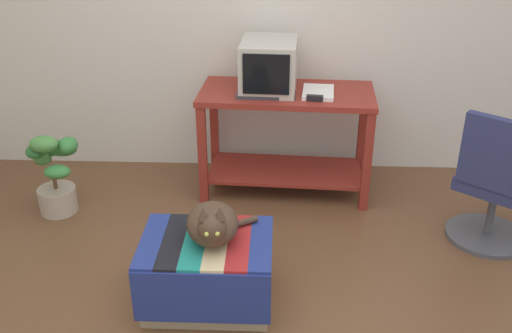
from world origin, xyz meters
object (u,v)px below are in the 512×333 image
(office_chair, at_px, (493,189))
(keyboard, at_px, (266,95))
(stapler, at_px, (315,98))
(cat, at_px, (213,224))
(book, at_px, (318,92))
(potted_plant, at_px, (55,174))
(ottoman_with_blanket, at_px, (207,271))
(desk, at_px, (286,124))
(tv_monitor, at_px, (269,66))

(office_chair, bearing_deg, keyboard, 17.29)
(stapler, bearing_deg, cat, 160.62)
(book, xyz_separation_m, stapler, (-0.03, -0.14, 0.01))
(book, xyz_separation_m, potted_plant, (-1.79, -0.35, -0.49))
(stapler, bearing_deg, keyboard, 85.02)
(cat, distance_m, potted_plant, 1.52)
(keyboard, height_order, ottoman_with_blanket, keyboard)
(office_chair, bearing_deg, ottoman_with_blanket, 59.32)
(office_chair, bearing_deg, stapler, 14.91)
(book, bearing_deg, desk, 170.07)
(desk, distance_m, book, 0.35)
(book, height_order, stapler, stapler)
(tv_monitor, xyz_separation_m, office_chair, (1.41, -0.70, -0.55))
(desk, distance_m, stapler, 0.38)
(tv_monitor, relative_size, cat, 1.24)
(potted_plant, bearing_deg, desk, 14.32)
(desk, height_order, keyboard, keyboard)
(office_chair, bearing_deg, potted_plant, 32.97)
(ottoman_with_blanket, bearing_deg, book, 63.13)
(desk, relative_size, book, 4.19)
(book, relative_size, stapler, 2.72)
(desk, relative_size, keyboard, 3.13)
(book, distance_m, cat, 1.43)
(cat, xyz_separation_m, potted_plant, (-1.19, 0.92, -0.20))
(tv_monitor, bearing_deg, potted_plant, -159.66)
(ottoman_with_blanket, xyz_separation_m, office_chair, (1.71, 0.66, 0.19))
(desk, bearing_deg, book, -11.37)
(tv_monitor, height_order, book, tv_monitor)
(tv_monitor, distance_m, cat, 1.45)
(book, xyz_separation_m, cat, (-0.60, -1.27, -0.29))
(tv_monitor, distance_m, ottoman_with_blanket, 1.58)
(ottoman_with_blanket, bearing_deg, desk, 72.09)
(book, height_order, office_chair, office_chair)
(book, relative_size, cat, 0.74)
(office_chair, xyz_separation_m, stapler, (-1.10, 0.47, 0.40))
(potted_plant, relative_size, stapler, 5.51)
(tv_monitor, relative_size, ottoman_with_blanket, 0.72)
(tv_monitor, xyz_separation_m, potted_plant, (-1.45, -0.44, -0.64))
(desk, bearing_deg, office_chair, -24.08)
(keyboard, distance_m, office_chair, 1.57)
(book, height_order, ottoman_with_blanket, book)
(tv_monitor, height_order, office_chair, tv_monitor)
(keyboard, height_order, potted_plant, keyboard)
(ottoman_with_blanket, xyz_separation_m, potted_plant, (-1.15, 0.92, 0.10))
(desk, xyz_separation_m, office_chair, (1.28, -0.67, -0.13))
(keyboard, distance_m, potted_plant, 1.54)
(book, distance_m, potted_plant, 1.89)
(ottoman_with_blanket, relative_size, potted_plant, 1.15)
(desk, height_order, book, book)
(desk, xyz_separation_m, stapler, (0.18, -0.20, 0.27))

